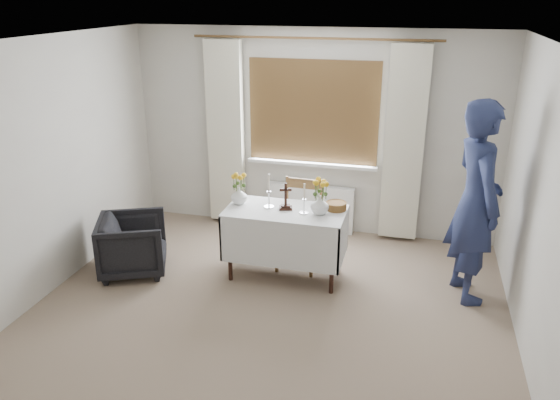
% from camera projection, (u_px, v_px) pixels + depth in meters
% --- Properties ---
extents(ground, '(5.00, 5.00, 0.00)m').
position_uv_depth(ground, '(255.00, 336.00, 4.86)').
color(ground, '#866E5D').
rests_on(ground, ground).
extents(altar_table, '(1.24, 0.64, 0.76)m').
position_uv_depth(altar_table, '(285.00, 243.00, 5.77)').
color(altar_table, white).
rests_on(altar_table, ground).
extents(wooden_chair, '(0.47, 0.47, 0.98)m').
position_uv_depth(wooden_chair, '(299.00, 226.00, 5.93)').
color(wooden_chair, brown).
rests_on(wooden_chair, ground).
extents(armchair, '(0.91, 0.90, 0.64)m').
position_uv_depth(armchair, '(133.00, 245.00, 5.88)').
color(armchair, black).
rests_on(armchair, ground).
extents(person, '(0.68, 0.84, 1.99)m').
position_uv_depth(person, '(476.00, 202.00, 5.20)').
color(person, '#21284E').
rests_on(person, ground).
extents(radiator, '(1.10, 0.10, 0.60)m').
position_uv_depth(radiator, '(310.00, 208.00, 6.94)').
color(radiator, white).
rests_on(radiator, ground).
extents(wooden_cross, '(0.15, 0.13, 0.29)m').
position_uv_depth(wooden_cross, '(286.00, 196.00, 5.61)').
color(wooden_cross, black).
rests_on(wooden_cross, altar_table).
extents(candlestick_left, '(0.11, 0.11, 0.37)m').
position_uv_depth(candlestick_left, '(269.00, 191.00, 5.64)').
color(candlestick_left, white).
rests_on(candlestick_left, altar_table).
extents(candlestick_right, '(0.11, 0.11, 0.32)m').
position_uv_depth(candlestick_right, '(304.00, 199.00, 5.50)').
color(candlestick_right, white).
rests_on(candlestick_right, altar_table).
extents(flower_vase_left, '(0.18, 0.18, 0.18)m').
position_uv_depth(flower_vase_left, '(239.00, 196.00, 5.77)').
color(flower_vase_left, silver).
rests_on(flower_vase_left, altar_table).
extents(flower_vase_right, '(0.22, 0.22, 0.19)m').
position_uv_depth(flower_vase_right, '(320.00, 205.00, 5.51)').
color(flower_vase_right, silver).
rests_on(flower_vase_right, altar_table).
extents(wicker_basket, '(0.25, 0.25, 0.08)m').
position_uv_depth(wicker_basket, '(336.00, 206.00, 5.64)').
color(wicker_basket, brown).
rests_on(wicker_basket, altar_table).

